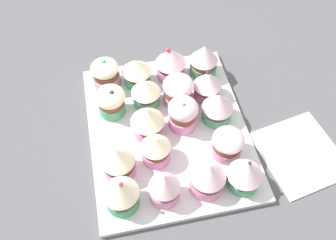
# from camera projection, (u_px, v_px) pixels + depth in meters

# --- Properties ---
(ground_plane) EXTENTS (1.80, 1.80, 0.03)m
(ground_plane) POSITION_uv_depth(u_px,v_px,m) (168.00, 136.00, 0.78)
(ground_plane) COLOR #4C4C51
(baking_tray) EXTENTS (0.31, 0.38, 0.01)m
(baking_tray) POSITION_uv_depth(u_px,v_px,m) (168.00, 130.00, 0.76)
(baking_tray) COLOR silver
(baking_tray) RESTS_ON ground_plane
(cupcake_0) EXTENTS (0.06, 0.06, 0.08)m
(cupcake_0) POSITION_uv_depth(u_px,v_px,m) (121.00, 193.00, 0.63)
(cupcake_0) COLOR #4C9E6B
(cupcake_0) RESTS_ON baking_tray
(cupcake_1) EXTENTS (0.06, 0.06, 0.08)m
(cupcake_1) POSITION_uv_depth(u_px,v_px,m) (164.00, 186.00, 0.64)
(cupcake_1) COLOR pink
(cupcake_1) RESTS_ON baking_tray
(cupcake_2) EXTENTS (0.06, 0.06, 0.07)m
(cupcake_2) POSITION_uv_depth(u_px,v_px,m) (208.00, 177.00, 0.65)
(cupcake_2) COLOR pink
(cupcake_2) RESTS_ON baking_tray
(cupcake_3) EXTENTS (0.06, 0.06, 0.07)m
(cupcake_3) POSITION_uv_depth(u_px,v_px,m) (245.00, 174.00, 0.66)
(cupcake_3) COLOR #4C9E6B
(cupcake_3) RESTS_ON baking_tray
(cupcake_4) EXTENTS (0.06, 0.06, 0.07)m
(cupcake_4) POSITION_uv_depth(u_px,v_px,m) (118.00, 161.00, 0.67)
(cupcake_4) COLOR pink
(cupcake_4) RESTS_ON baking_tray
(cupcake_5) EXTENTS (0.06, 0.06, 0.07)m
(cupcake_5) POSITION_uv_depth(u_px,v_px,m) (156.00, 148.00, 0.69)
(cupcake_5) COLOR pink
(cupcake_5) RESTS_ON baking_tray
(cupcake_6) EXTENTS (0.06, 0.06, 0.06)m
(cupcake_6) POSITION_uv_depth(u_px,v_px,m) (227.00, 143.00, 0.70)
(cupcake_6) COLOR pink
(cupcake_6) RESTS_ON baking_tray
(cupcake_7) EXTENTS (0.07, 0.07, 0.07)m
(cupcake_7) POSITION_uv_depth(u_px,v_px,m) (148.00, 122.00, 0.72)
(cupcake_7) COLOR pink
(cupcake_7) RESTS_ON baking_tray
(cupcake_8) EXTENTS (0.06, 0.06, 0.07)m
(cupcake_8) POSITION_uv_depth(u_px,v_px,m) (183.00, 113.00, 0.73)
(cupcake_8) COLOR pink
(cupcake_8) RESTS_ON baking_tray
(cupcake_9) EXTENTS (0.06, 0.06, 0.07)m
(cupcake_9) POSITION_uv_depth(u_px,v_px,m) (218.00, 106.00, 0.74)
(cupcake_9) COLOR #4C9E6B
(cupcake_9) RESTS_ON baking_tray
(cupcake_10) EXTENTS (0.06, 0.06, 0.07)m
(cupcake_10) POSITION_uv_depth(u_px,v_px,m) (111.00, 101.00, 0.75)
(cupcake_10) COLOR #4C9E6B
(cupcake_10) RESTS_ON baking_tray
(cupcake_11) EXTENTS (0.06, 0.06, 0.07)m
(cupcake_11) POSITION_uv_depth(u_px,v_px,m) (146.00, 92.00, 0.77)
(cupcake_11) COLOR #4C9E6B
(cupcake_11) RESTS_ON baking_tray
(cupcake_12) EXTENTS (0.06, 0.06, 0.07)m
(cupcake_12) POSITION_uv_depth(u_px,v_px,m) (178.00, 90.00, 0.77)
(cupcake_12) COLOR pink
(cupcake_12) RESTS_ON baking_tray
(cupcake_13) EXTENTS (0.06, 0.06, 0.07)m
(cupcake_13) POSITION_uv_depth(u_px,v_px,m) (208.00, 84.00, 0.78)
(cupcake_13) COLOR pink
(cupcake_13) RESTS_ON baking_tray
(cupcake_14) EXTENTS (0.06, 0.06, 0.07)m
(cupcake_14) POSITION_uv_depth(u_px,v_px,m) (105.00, 73.00, 0.80)
(cupcake_14) COLOR pink
(cupcake_14) RESTS_ON baking_tray
(cupcake_15) EXTENTS (0.06, 0.06, 0.07)m
(cupcake_15) POSITION_uv_depth(u_px,v_px,m) (137.00, 71.00, 0.80)
(cupcake_15) COLOR #4C9E6B
(cupcake_15) RESTS_ON baking_tray
(cupcake_16) EXTENTS (0.07, 0.07, 0.08)m
(cupcake_16) POSITION_uv_depth(u_px,v_px,m) (171.00, 63.00, 0.81)
(cupcake_16) COLOR pink
(cupcake_16) RESTS_ON baking_tray
(cupcake_17) EXTENTS (0.06, 0.06, 0.08)m
(cupcake_17) POSITION_uv_depth(u_px,v_px,m) (204.00, 60.00, 0.81)
(cupcake_17) COLOR #4C9E6B
(cupcake_17) RESTS_ON baking_tray
(napkin) EXTENTS (0.17, 0.18, 0.01)m
(napkin) POSITION_uv_depth(u_px,v_px,m) (300.00, 153.00, 0.74)
(napkin) COLOR white
(napkin) RESTS_ON ground_plane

